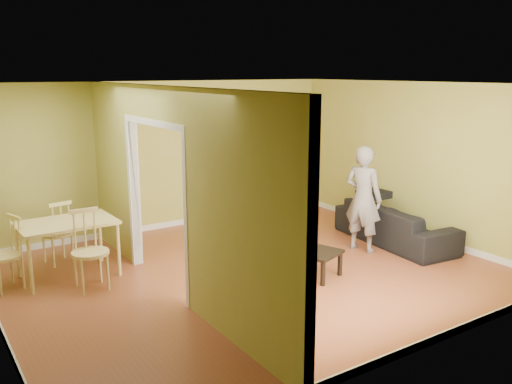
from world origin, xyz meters
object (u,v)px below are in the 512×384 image
bookshelf (220,167)px  chair_near (90,250)px  coffee_table (317,255)px  person (364,190)px  sofa (395,218)px  chair_far (57,232)px  dining_table (66,227)px  chair_left (4,254)px

bookshelf → chair_near: (-3.04, -1.93, -0.50)m
bookshelf → coffee_table: 3.31m
person → bookshelf: bookshelf is taller
sofa → chair_far: chair_far is taller
coffee_table → dining_table: dining_table is taller
sofa → chair_near: (-4.74, 0.83, 0.10)m
coffee_table → dining_table: 3.43m
person → chair_far: size_ratio=2.05×
chair_near → chair_far: (-0.11, 1.23, -0.04)m
dining_table → chair_far: (0.01, 0.63, -0.23)m
chair_near → chair_far: 1.24m
dining_table → bookshelf: bearing=22.8°
chair_left → chair_near: (0.93, -0.58, 0.04)m
chair_left → chair_near: bearing=41.0°
person → chair_near: size_ratio=1.88×
person → chair_left: person is taller
coffee_table → chair_far: size_ratio=0.58×
person → chair_far: (-4.13, 2.03, -0.50)m
dining_table → chair_left: chair_left is taller
bookshelf → chair_near: size_ratio=1.95×
chair_far → coffee_table: bearing=126.1°
coffee_table → chair_far: chair_far is taller
sofa → chair_far: (-4.85, 2.06, 0.06)m
sofa → person: size_ratio=1.11×
chair_left → chair_far: 1.05m
dining_table → coffee_table: bearing=-33.7°
coffee_table → chair_far: 3.78m
bookshelf → chair_left: bookshelf is taller
sofa → coffee_table: size_ratio=3.91×
bookshelf → chair_near: bearing=-147.6°
bookshelf → coffee_table: bookshelf is taller
person → chair_left: (-4.95, 1.37, -0.49)m
chair_near → chair_left: bearing=149.0°
dining_table → chair_near: (0.13, -0.60, -0.18)m
bookshelf → coffee_table: size_ratio=3.65×
sofa → dining_table: 5.08m
chair_left → chair_far: chair_left is taller
bookshelf → chair_far: 3.27m
sofa → bookshelf: size_ratio=1.07×
bookshelf → dining_table: 3.45m
coffee_table → dining_table: bearing=146.3°
person → dining_table: bearing=53.2°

